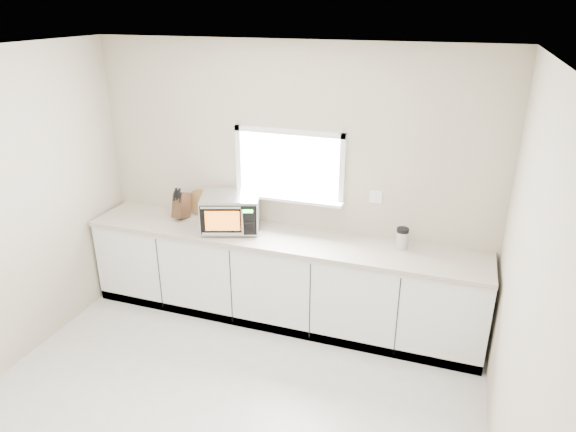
% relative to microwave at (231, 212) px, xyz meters
% --- Properties ---
extents(back_wall, '(4.00, 0.17, 2.70)m').
position_rel_microwave_xyz_m(back_wall, '(0.51, 0.31, 0.26)').
color(back_wall, '#BBAD95').
rests_on(back_wall, ground).
extents(cabinets, '(3.92, 0.60, 0.88)m').
position_rel_microwave_xyz_m(cabinets, '(0.51, 0.01, -0.67)').
color(cabinets, white).
rests_on(cabinets, ground).
extents(countertop, '(3.92, 0.64, 0.04)m').
position_rel_microwave_xyz_m(countertop, '(0.51, 0.00, -0.21)').
color(countertop, '#BAA899').
rests_on(countertop, cabinets).
extents(microwave, '(0.66, 0.58, 0.36)m').
position_rel_microwave_xyz_m(microwave, '(0.00, 0.00, 0.00)').
color(microwave, black).
rests_on(microwave, countertop).
extents(knife_block, '(0.13, 0.25, 0.35)m').
position_rel_microwave_xyz_m(knife_block, '(-0.60, 0.09, -0.04)').
color(knife_block, '#4B2D1A').
rests_on(knife_block, countertop).
extents(cutting_board, '(0.27, 0.06, 0.27)m').
position_rel_microwave_xyz_m(cutting_board, '(-0.48, 0.25, -0.05)').
color(cutting_board, '#A77F40').
rests_on(cutting_board, countertop).
extents(coffee_grinder, '(0.13, 0.13, 0.20)m').
position_rel_microwave_xyz_m(coffee_grinder, '(1.65, 0.12, -0.09)').
color(coffee_grinder, '#BABDC2').
rests_on(coffee_grinder, countertop).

